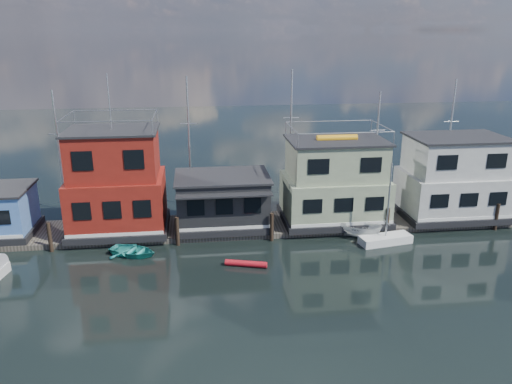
{
  "coord_description": "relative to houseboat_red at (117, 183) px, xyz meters",
  "views": [
    {
      "loc": [
        -2.34,
        -25.1,
        15.16
      ],
      "look_at": [
        2.15,
        12.0,
        3.0
      ],
      "focal_mm": 35.0,
      "sensor_mm": 36.0,
      "label": 1
    }
  ],
  "objects": [
    {
      "name": "red_kayak",
      "position": [
        9.15,
        -6.87,
        -3.89
      ],
      "size": [
        2.85,
        1.18,
        0.42
      ],
      "primitive_type": "cylinder",
      "rotation": [
        0.0,
        1.57,
        -0.28
      ],
      "color": "red",
      "rests_on": "ground"
    },
    {
      "name": "background_masts",
      "position": [
        13.26,
        6.0,
        1.45
      ],
      "size": [
        36.4,
        0.16,
        12.0
      ],
      "color": "silver",
      "rests_on": "ground"
    },
    {
      "name": "dock",
      "position": [
        8.5,
        0.0,
        -3.9
      ],
      "size": [
        48.0,
        5.0,
        0.4
      ],
      "primitive_type": "cube",
      "color": "#595147",
      "rests_on": "ground"
    },
    {
      "name": "ground",
      "position": [
        8.5,
        -12.0,
        -4.1
      ],
      "size": [
        160.0,
        160.0,
        0.0
      ],
      "primitive_type": "plane",
      "color": "black",
      "rests_on": "ground"
    },
    {
      "name": "houseboat_dark",
      "position": [
        8.0,
        -0.02,
        -1.69
      ],
      "size": [
        7.4,
        6.1,
        4.06
      ],
      "color": "black",
      "rests_on": "dock"
    },
    {
      "name": "motorboat",
      "position": [
        18.21,
        -3.1,
        -3.44
      ],
      "size": [
        3.59,
        2.97,
        1.33
      ],
      "primitive_type": "imported",
      "rotation": [
        0.0,
        0.0,
        0.99
      ],
      "color": "white",
      "rests_on": "ground"
    },
    {
      "name": "houseboat_red",
      "position": [
        0.0,
        0.0,
        0.0
      ],
      "size": [
        7.4,
        5.9,
        11.86
      ],
      "color": "black",
      "rests_on": "dock"
    },
    {
      "name": "pilings",
      "position": [
        8.17,
        -2.8,
        -3.0
      ],
      "size": [
        42.28,
        0.28,
        2.2
      ],
      "color": "#2D2116",
      "rests_on": "ground"
    },
    {
      "name": "houseboat_white",
      "position": [
        27.0,
        0.0,
        -0.57
      ],
      "size": [
        8.4,
        5.9,
        6.66
      ],
      "color": "black",
      "rests_on": "dock"
    },
    {
      "name": "houseboat_green",
      "position": [
        17.0,
        0.0,
        -0.55
      ],
      "size": [
        8.4,
        5.9,
        7.03
      ],
      "color": "black",
      "rests_on": "dock"
    },
    {
      "name": "day_sailer",
      "position": [
        19.85,
        -4.29,
        -3.72
      ],
      "size": [
        4.09,
        1.98,
        6.19
      ],
      "rotation": [
        0.0,
        0.0,
        0.18
      ],
      "color": "silver",
      "rests_on": "ground"
    },
    {
      "name": "dinghy_teal",
      "position": [
        1.41,
        -4.2,
        -3.75
      ],
      "size": [
        4.13,
        3.64,
        0.71
      ],
      "primitive_type": "imported",
      "rotation": [
        0.0,
        0.0,
        1.15
      ],
      "color": "teal",
      "rests_on": "ground"
    }
  ]
}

